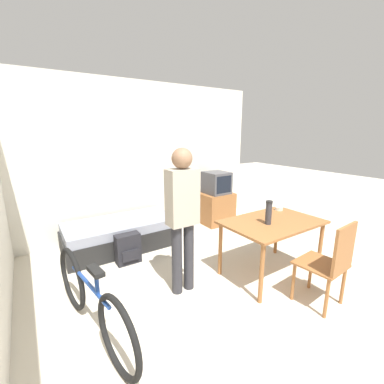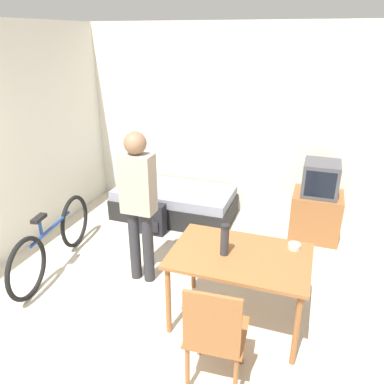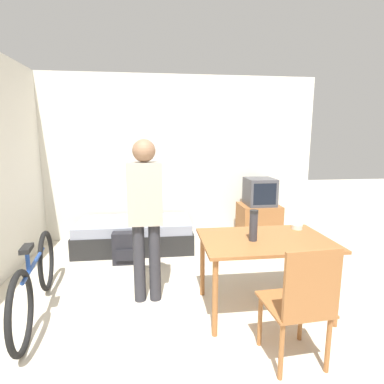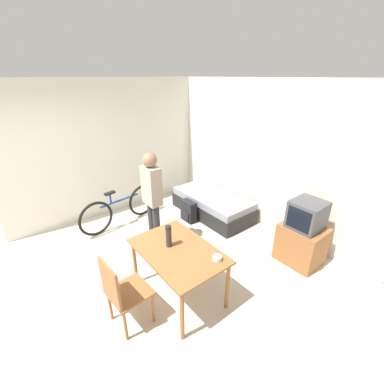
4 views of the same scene
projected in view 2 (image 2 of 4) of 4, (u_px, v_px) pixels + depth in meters
name	position (u px, v px, depth m)	size (l,w,h in m)	color
wall_back	(221.00, 122.00, 5.42)	(5.02, 0.06, 2.70)	silver
wall_left	(15.00, 142.00, 4.44)	(0.06, 4.60, 2.70)	silver
daybed	(174.00, 203.00, 5.55)	(1.75, 0.87, 0.45)	black
tv	(317.00, 205.00, 4.90)	(0.63, 0.55, 1.06)	brown
dining_table	(240.00, 263.00, 3.35)	(1.23, 0.82, 0.74)	brown
wooden_chair	(214.00, 333.00, 2.71)	(0.47, 0.47, 0.96)	brown
bicycle	(53.00, 242.00, 4.28)	(0.31, 1.71, 0.76)	black
person_standing	(138.00, 198.00, 3.83)	(0.34, 0.23, 1.68)	#28282D
thermos_flask	(225.00, 238.00, 3.26)	(0.08, 0.08, 0.29)	#2D2D33
mate_bowl	(294.00, 246.00, 3.39)	(0.11, 0.11, 0.05)	beige
backpack	(153.00, 219.00, 5.08)	(0.34, 0.20, 0.44)	black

